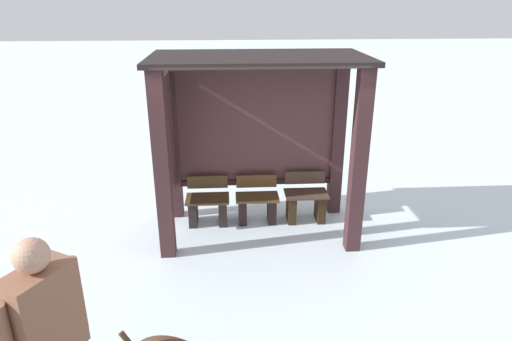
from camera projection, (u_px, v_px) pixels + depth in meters
ground_plane at (258, 230)px, 6.61m from camera, size 60.00×60.00×0.00m
bus_shelter at (250, 120)px, 6.19m from camera, size 2.81×1.47×2.53m
bench_left_inside at (208, 206)px, 6.75m from camera, size 0.65×0.41×0.70m
bench_center_inside at (257, 204)px, 6.79m from camera, size 0.65×0.36×0.71m
bench_right_inside at (306, 202)px, 6.83m from camera, size 0.65×0.40×0.74m
person_walking at (47, 332)px, 3.09m from camera, size 0.46×0.62×1.81m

